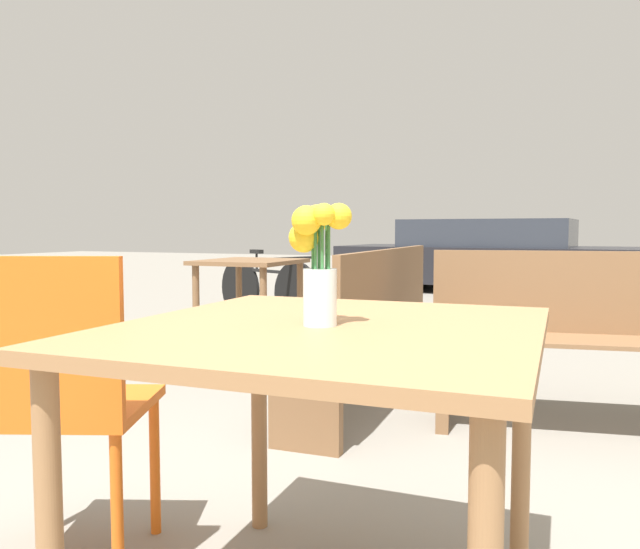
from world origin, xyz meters
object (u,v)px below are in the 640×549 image
Objects in this scene: table_front at (329,364)px; bench_near at (621,334)px; bicycle at (267,290)px; parked_car at (488,256)px; cafe_chair at (64,393)px; flower_vase at (318,259)px; bench_middle at (372,320)px; table_back at (250,278)px.

table_front is 0.57× the size of bench_near.
bicycle is at bearing 142.71° from bench_near.
parked_car is at bearing 69.76° from bicycle.
bench_near is 1.22× the size of bicycle.
flower_vase is at bearing 1.00° from cafe_chair.
flower_vase is 0.06× the size of parked_car.
flower_vase reaches higher than bench_near.
bench_middle is (-0.50, 1.92, -0.42)m from flower_vase.
flower_vase reaches higher than cafe_chair.
parked_car reaches higher than bench_near.
flower_vase is at bearing -84.48° from parked_car.
table_front is 0.59× the size of bench_middle.
bicycle is 0.32× the size of parked_car.
table_front is at bearing -109.93° from bench_near.
bench_near is 1.21m from bench_middle.
table_front is 2.05m from bench_near.
cafe_chair reaches higher than bench_near.
table_front is 3.75× the size of flower_vase.
bench_near is 2.37× the size of table_back.
cafe_chair is (-0.76, -0.04, -0.13)m from table_front.
parked_car is (-0.83, 8.62, -0.35)m from flower_vase.
table_back is at bearing 122.56° from table_front.
parked_car reaches higher than table_back.
bench_near is at bearing 69.96° from flower_vase.
parked_car is at bearing 95.52° from flower_vase.
bicycle is (-2.43, 4.30, -0.31)m from table_front.
bicycle is (-3.13, 2.38, -0.13)m from bench_near.
flower_vase is at bearing -117.86° from table_front.
bench_middle is 1.18× the size of bicycle.
flower_vase is 4.98m from bicycle.
bench_middle is at bearing 82.88° from cafe_chair.
table_back is 0.51× the size of bicycle.
bicycle is at bearing -110.24° from parked_car.
bench_near is (0.69, 1.92, -0.18)m from table_front.
bench_middle is at bearing -178.80° from bench_near.
parked_car is at bearing 103.00° from bench_near.
bicycle is at bearing 128.53° from bench_middle.
table_back is at bearing -98.61° from parked_car.
table_front is 0.70× the size of bicycle.
cafe_chair is at bearing -177.01° from table_front.
parked_car reaches higher than flower_vase.
table_front is at bearing -60.50° from bicycle.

